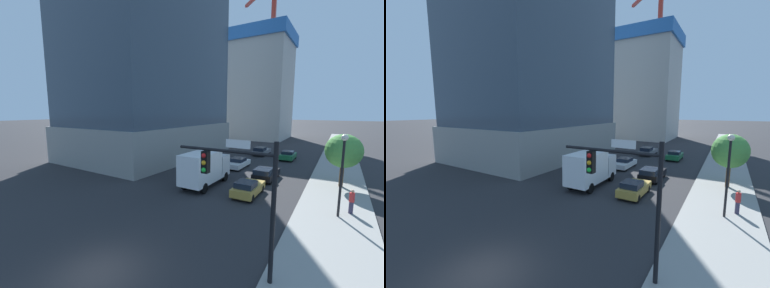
# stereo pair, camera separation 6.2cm
# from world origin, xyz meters

# --- Properties ---
(ground_plane) EXTENTS (400.00, 400.00, 0.00)m
(ground_plane) POSITION_xyz_m (0.00, 0.00, 0.00)
(ground_plane) COLOR #28282B
(sidewalk) EXTENTS (4.97, 120.00, 0.15)m
(sidewalk) POSITION_xyz_m (9.00, 20.00, 0.07)
(sidewalk) COLOR gray
(sidewalk) RESTS_ON ground
(construction_building) EXTENTS (16.90, 16.78, 37.30)m
(construction_building) POSITION_xyz_m (-11.01, 58.23, 15.05)
(construction_building) COLOR #B2AFA8
(construction_building) RESTS_ON ground
(traffic_light_pole) EXTENTS (4.69, 0.48, 6.09)m
(traffic_light_pole) POSITION_xyz_m (5.48, 3.51, 4.29)
(traffic_light_pole) COLOR black
(traffic_light_pole) RESTS_ON sidewalk
(street_lamp) EXTENTS (0.44, 0.44, 5.74)m
(street_lamp) POSITION_xyz_m (9.26, 12.57, 3.91)
(street_lamp) COLOR black
(street_lamp) RESTS_ON sidewalk
(street_tree) EXTENTS (3.22, 3.22, 5.09)m
(street_tree) POSITION_xyz_m (9.35, 20.42, 3.62)
(street_tree) COLOR brown
(street_tree) RESTS_ON sidewalk
(car_white) EXTENTS (1.93, 4.61, 1.30)m
(car_white) POSITION_xyz_m (-2.14, 22.85, 0.65)
(car_white) COLOR silver
(car_white) RESTS_ON ground
(car_green) EXTENTS (1.86, 4.07, 1.39)m
(car_green) POSITION_xyz_m (2.44, 31.67, 0.70)
(car_green) COLOR #1E6638
(car_green) RESTS_ON ground
(car_gray) EXTENTS (1.90, 4.75, 1.43)m
(car_gray) POSITION_xyz_m (-2.14, 33.49, 0.70)
(car_gray) COLOR slate
(car_gray) RESTS_ON ground
(car_black) EXTENTS (1.93, 4.52, 1.42)m
(car_black) POSITION_xyz_m (2.44, 19.25, 0.72)
(car_black) COLOR black
(car_black) RESTS_ON ground
(car_gold) EXTENTS (1.83, 4.24, 1.42)m
(car_gold) POSITION_xyz_m (2.44, 13.55, 0.70)
(car_gold) COLOR #AD8938
(car_gold) RESTS_ON ground
(box_truck) EXTENTS (2.40, 6.60, 3.45)m
(box_truck) POSITION_xyz_m (-2.14, 13.91, 1.90)
(box_truck) COLOR silver
(box_truck) RESTS_ON ground
(pedestrian_red_shirt) EXTENTS (0.34, 0.34, 1.76)m
(pedestrian_red_shirt) POSITION_xyz_m (10.02, 13.62, 1.05)
(pedestrian_red_shirt) COLOR #38334C
(pedestrian_red_shirt) RESTS_ON sidewalk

